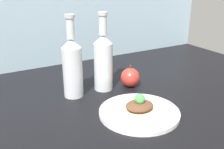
{
  "coord_description": "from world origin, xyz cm",
  "views": [
    {
      "loc": [
        -34.41,
        -68.53,
        41.55
      ],
      "look_at": [
        6.05,
        3.09,
        10.35
      ],
      "focal_mm": 42.0,
      "sensor_mm": 36.0,
      "label": 1
    }
  ],
  "objects_px": {
    "cider_bottle_left": "(72,66)",
    "apple": "(130,77)",
    "plate": "(139,112)",
    "cider_bottle_right": "(103,60)",
    "plated_food": "(139,106)"
  },
  "relations": [
    {
      "from": "cider_bottle_right",
      "to": "apple",
      "type": "distance_m",
      "value": 0.13
    },
    {
      "from": "plate",
      "to": "apple",
      "type": "xyz_separation_m",
      "value": [
        0.1,
        0.2,
        0.03
      ]
    },
    {
      "from": "plated_food",
      "to": "cider_bottle_right",
      "type": "bearing_deg",
      "value": 91.27
    },
    {
      "from": "cider_bottle_left",
      "to": "plated_food",
      "type": "bearing_deg",
      "value": -61.17
    },
    {
      "from": "plated_food",
      "to": "plate",
      "type": "bearing_deg",
      "value": 0.0
    },
    {
      "from": "cider_bottle_left",
      "to": "cider_bottle_right",
      "type": "xyz_separation_m",
      "value": [
        0.12,
        0.0,
        0.0
      ]
    },
    {
      "from": "cider_bottle_left",
      "to": "cider_bottle_right",
      "type": "bearing_deg",
      "value": 0.0
    },
    {
      "from": "plate",
      "to": "cider_bottle_left",
      "type": "height_order",
      "value": "cider_bottle_left"
    },
    {
      "from": "plate",
      "to": "apple",
      "type": "distance_m",
      "value": 0.23
    },
    {
      "from": "plate",
      "to": "cider_bottle_right",
      "type": "xyz_separation_m",
      "value": [
        -0.01,
        0.23,
        0.11
      ]
    },
    {
      "from": "plated_food",
      "to": "apple",
      "type": "height_order",
      "value": "apple"
    },
    {
      "from": "plated_food",
      "to": "cider_bottle_left",
      "type": "height_order",
      "value": "cider_bottle_left"
    },
    {
      "from": "cider_bottle_left",
      "to": "apple",
      "type": "distance_m",
      "value": 0.24
    },
    {
      "from": "plate",
      "to": "plated_food",
      "type": "relative_size",
      "value": 1.73
    },
    {
      "from": "plated_food",
      "to": "cider_bottle_right",
      "type": "relative_size",
      "value": 0.5
    }
  ]
}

